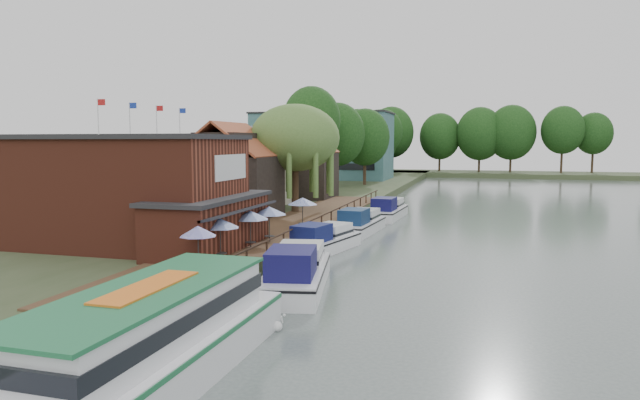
% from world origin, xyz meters
% --- Properties ---
extents(ground, '(260.00, 260.00, 0.00)m').
position_xyz_m(ground, '(0.00, 0.00, 0.00)').
color(ground, '#4C5854').
rests_on(ground, ground).
extents(land_bank, '(50.00, 140.00, 1.00)m').
position_xyz_m(land_bank, '(-30.00, 35.00, 0.50)').
color(land_bank, '#384728').
rests_on(land_bank, ground).
extents(quay_deck, '(6.00, 50.00, 0.10)m').
position_xyz_m(quay_deck, '(-8.00, 10.00, 1.05)').
color(quay_deck, '#47301E').
rests_on(quay_deck, land_bank).
extents(quay_rail, '(0.20, 49.00, 1.00)m').
position_xyz_m(quay_rail, '(-5.30, 10.50, 1.50)').
color(quay_rail, black).
rests_on(quay_rail, land_bank).
extents(pub, '(20.00, 11.00, 7.30)m').
position_xyz_m(pub, '(-14.00, -1.00, 4.65)').
color(pub, maroon).
rests_on(pub, land_bank).
extents(hotel_block, '(25.40, 12.40, 12.30)m').
position_xyz_m(hotel_block, '(-22.00, 70.00, 7.15)').
color(hotel_block, '#38666B').
rests_on(hotel_block, land_bank).
extents(cottage_a, '(8.60, 7.60, 8.50)m').
position_xyz_m(cottage_a, '(-15.00, 14.00, 5.25)').
color(cottage_a, black).
rests_on(cottage_a, land_bank).
extents(cottage_b, '(9.60, 8.60, 8.50)m').
position_xyz_m(cottage_b, '(-18.00, 24.00, 5.25)').
color(cottage_b, beige).
rests_on(cottage_b, land_bank).
extents(cottage_c, '(7.60, 7.60, 8.50)m').
position_xyz_m(cottage_c, '(-14.00, 33.00, 5.25)').
color(cottage_c, black).
rests_on(cottage_c, land_bank).
extents(willow, '(8.60, 8.60, 10.43)m').
position_xyz_m(willow, '(-10.50, 19.00, 6.21)').
color(willow, '#476B2D').
rests_on(willow, land_bank).
extents(umbrella_0, '(1.94, 1.94, 2.38)m').
position_xyz_m(umbrella_0, '(-7.19, -6.89, 2.29)').
color(umbrella_0, '#211C9B').
rests_on(umbrella_0, quay_deck).
extents(umbrella_1, '(2.21, 2.21, 2.38)m').
position_xyz_m(umbrella_1, '(-7.37, -3.91, 2.29)').
color(umbrella_1, '#1B3C99').
rests_on(umbrella_1, quay_deck).
extents(umbrella_2, '(2.36, 2.36, 2.38)m').
position_xyz_m(umbrella_2, '(-7.11, -0.13, 2.29)').
color(umbrella_2, navy).
rests_on(umbrella_2, quay_deck).
extents(umbrella_3, '(2.35, 2.35, 2.38)m').
position_xyz_m(umbrella_3, '(-6.82, 2.41, 2.29)').
color(umbrella_3, '#1C3C9C').
rests_on(umbrella_3, quay_deck).
extents(umbrella_4, '(2.38, 2.38, 2.38)m').
position_xyz_m(umbrella_4, '(-6.54, 8.93, 2.29)').
color(umbrella_4, navy).
rests_on(umbrella_4, quay_deck).
extents(cruiser_0, '(5.18, 10.70, 2.50)m').
position_xyz_m(cruiser_0, '(-2.50, -4.90, 1.25)').
color(cruiser_0, white).
rests_on(cruiser_0, ground).
extents(cruiser_1, '(4.77, 9.42, 2.15)m').
position_xyz_m(cruiser_1, '(-3.93, 5.51, 1.07)').
color(cruiser_1, white).
rests_on(cruiser_1, ground).
extents(cruiser_2, '(3.70, 9.54, 2.24)m').
position_xyz_m(cruiser_2, '(-3.15, 14.47, 1.12)').
color(cruiser_2, silver).
rests_on(cruiser_2, ground).
extents(cruiser_3, '(3.58, 9.64, 2.28)m').
position_xyz_m(cruiser_3, '(-2.32, 24.48, 1.14)').
color(cruiser_3, white).
rests_on(cruiser_3, ground).
extents(tour_boat, '(4.36, 15.05, 3.28)m').
position_xyz_m(tour_boat, '(-3.26, -18.41, 1.64)').
color(tour_boat, silver).
rests_on(tour_boat, ground).
extents(swan, '(0.44, 0.44, 0.44)m').
position_xyz_m(swan, '(-1.14, -11.58, 0.22)').
color(swan, white).
rests_on(swan, ground).
extents(bank_tree_0, '(7.93, 7.93, 14.39)m').
position_xyz_m(bank_tree_0, '(-15.79, 42.15, 8.19)').
color(bank_tree_0, '#143811').
rests_on(bank_tree_0, land_bank).
extents(bank_tree_1, '(8.27, 8.27, 12.69)m').
position_xyz_m(bank_tree_1, '(-14.20, 50.40, 7.35)').
color(bank_tree_1, '#143811').
rests_on(bank_tree_1, land_bank).
extents(bank_tree_2, '(7.88, 7.88, 12.10)m').
position_xyz_m(bank_tree_2, '(-11.19, 56.31, 7.05)').
color(bank_tree_2, '#143811').
rests_on(bank_tree_2, land_bank).
extents(bank_tree_3, '(6.09, 6.09, 13.15)m').
position_xyz_m(bank_tree_3, '(-12.96, 78.17, 7.57)').
color(bank_tree_3, '#143811').
rests_on(bank_tree_3, land_bank).
extents(bank_tree_4, '(8.11, 8.11, 13.63)m').
position_xyz_m(bank_tree_4, '(-13.13, 84.95, 7.81)').
color(bank_tree_4, '#143811').
rests_on(bank_tree_4, land_bank).
extents(bank_tree_5, '(8.74, 8.74, 11.63)m').
position_xyz_m(bank_tree_5, '(-15.74, 92.32, 6.82)').
color(bank_tree_5, '#143811').
rests_on(bank_tree_5, land_bank).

